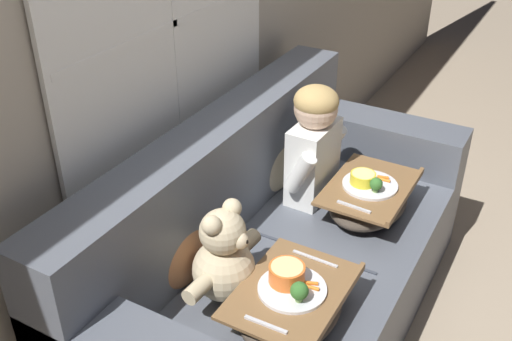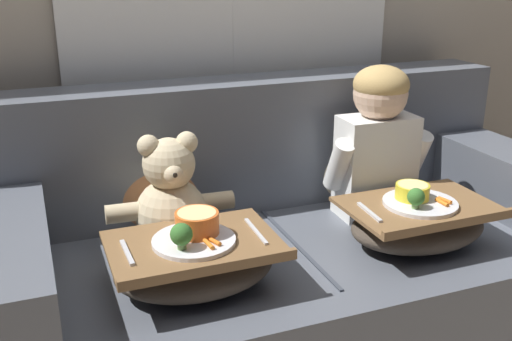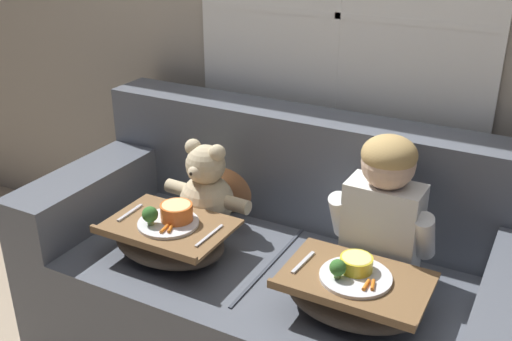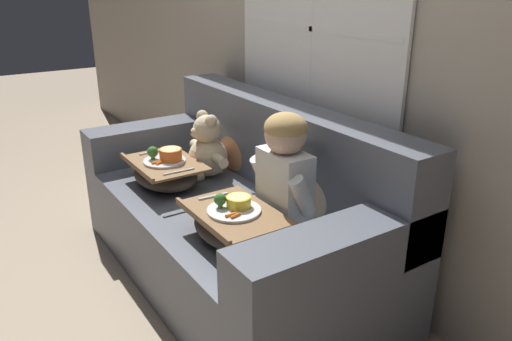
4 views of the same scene
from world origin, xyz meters
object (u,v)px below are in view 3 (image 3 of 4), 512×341
object	(u,v)px
couch	(283,274)
throw_pillow_behind_child	(397,212)
throw_pillow_behind_teddy	(230,173)
lap_tray_teddy	(169,238)
teddy_bear	(206,191)
child_figure	(385,201)
lap_tray_child	(354,294)

from	to	relation	value
couch	throw_pillow_behind_child	size ratio (longest dim) A/B	5.40
couch	throw_pillow_behind_teddy	world-z (taller)	couch
throw_pillow_behind_child	lap_tray_teddy	world-z (taller)	throw_pillow_behind_child
throw_pillow_behind_teddy	teddy_bear	bearing A→B (deg)	-90.08
child_figure	lap_tray_child	xyz separation A→B (m)	(-0.00, -0.26, -0.21)
child_figure	teddy_bear	distance (m)	0.74
throw_pillow_behind_teddy	lap_tray_teddy	distance (m)	0.45
throw_pillow_behind_child	child_figure	world-z (taller)	child_figure
throw_pillow_behind_teddy	child_figure	bearing A→B (deg)	-14.35
throw_pillow_behind_child	throw_pillow_behind_teddy	bearing A→B (deg)	180.00
teddy_bear	throw_pillow_behind_child	bearing A→B (deg)	14.65
throw_pillow_behind_teddy	lap_tray_teddy	xyz separation A→B (m)	(0.00, -0.45, -0.08)
couch	throw_pillow_behind_child	world-z (taller)	couch
lap_tray_child	couch	bearing A→B (deg)	146.82
throw_pillow_behind_teddy	lap_tray_child	size ratio (longest dim) A/B	0.76
throw_pillow_behind_child	teddy_bear	bearing A→B (deg)	-165.35
throw_pillow_behind_child	throw_pillow_behind_teddy	xyz separation A→B (m)	(-0.72, 0.00, 0.00)
couch	lap_tray_child	size ratio (longest dim) A/B	4.07
throw_pillow_behind_teddy	lap_tray_child	bearing A→B (deg)	-31.69
throw_pillow_behind_teddy	lap_tray_child	distance (m)	0.85
couch	throw_pillow_behind_teddy	bearing A→B (deg)	149.83
child_figure	lap_tray_child	size ratio (longest dim) A/B	1.13
teddy_bear	lap_tray_teddy	size ratio (longest dim) A/B	0.87
throw_pillow_behind_child	lap_tray_child	world-z (taller)	throw_pillow_behind_child
couch	teddy_bear	bearing A→B (deg)	176.67
couch	lap_tray_child	bearing A→B (deg)	-33.18
throw_pillow_behind_child	teddy_bear	xyz separation A→B (m)	(-0.72, -0.19, -0.00)
couch	lap_tray_teddy	bearing A→B (deg)	-146.89
lap_tray_teddy	lap_tray_child	bearing A→B (deg)	-0.03
child_figure	teddy_bear	xyz separation A→B (m)	(-0.72, -0.00, -0.13)
throw_pillow_behind_teddy	teddy_bear	size ratio (longest dim) A/B	0.89
couch	child_figure	bearing A→B (deg)	3.99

